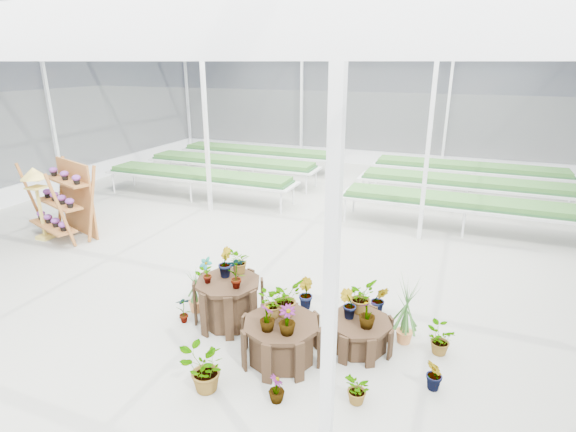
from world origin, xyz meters
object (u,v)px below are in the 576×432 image
at_px(plinth_mid, 281,340).
at_px(bird_table, 39,204).
at_px(plinth_low, 359,334).
at_px(shelf_rack, 61,201).
at_px(plinth_tall, 229,301).

height_order(plinth_mid, bird_table, bird_table).
bearing_deg(plinth_low, shelf_rack, 166.93).
height_order(plinth_tall, shelf_rack, shelf_rack).
height_order(plinth_low, bird_table, bird_table).
distance_m(plinth_low, shelf_rack, 8.18).
xyz_separation_m(plinth_tall, plinth_mid, (1.20, -0.60, -0.07)).
relative_size(plinth_mid, bird_table, 0.64).
bearing_deg(plinth_low, bird_table, 169.53).
distance_m(plinth_tall, shelf_rack, 6.08).
xyz_separation_m(plinth_tall, bird_table, (-6.12, 1.64, 0.53)).
bearing_deg(plinth_mid, bird_table, 163.01).
bearing_deg(plinth_low, plinth_mid, -145.01).
height_order(shelf_rack, bird_table, shelf_rack).
relative_size(plinth_tall, plinth_mid, 0.96).
relative_size(shelf_rack, bird_table, 1.03).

